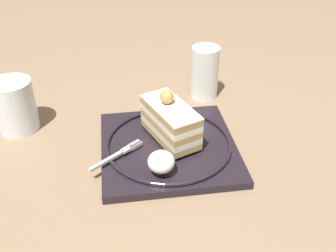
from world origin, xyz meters
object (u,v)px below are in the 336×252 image
object	(u,v)px
dessert_plate	(168,145)
drink_glass_far	(205,75)
fork	(118,154)
drink_glass_near	(15,107)
cake_slice	(170,121)
whipped_cream_dollop	(161,162)

from	to	relation	value
dessert_plate	drink_glass_far	xyz separation A→B (m)	(0.13, 0.16, 0.04)
fork	drink_glass_near	bearing A→B (deg)	133.62
dessert_plate	fork	xyz separation A→B (m)	(-0.09, -0.02, 0.01)
cake_slice	fork	world-z (taller)	cake_slice
fork	dessert_plate	bearing A→B (deg)	9.95
dessert_plate	fork	bearing A→B (deg)	-170.05
dessert_plate	cake_slice	xyz separation A→B (m)	(0.01, 0.01, 0.04)
cake_slice	whipped_cream_dollop	size ratio (longest dim) A/B	3.06
fork	drink_glass_far	distance (m)	0.29
drink_glass_far	drink_glass_near	bearing A→B (deg)	-178.31
cake_slice	whipped_cream_dollop	xyz separation A→B (m)	(-0.04, -0.08, -0.02)
drink_glass_near	whipped_cream_dollop	bearing A→B (deg)	-45.93
cake_slice	fork	size ratio (longest dim) A/B	1.32
cake_slice	fork	xyz separation A→B (m)	(-0.10, -0.03, -0.03)
dessert_plate	whipped_cream_dollop	world-z (taller)	whipped_cream_dollop
dessert_plate	cake_slice	distance (m)	0.05
drink_glass_near	cake_slice	bearing A→B (deg)	-28.48
fork	whipped_cream_dollop	bearing A→B (deg)	-44.69
cake_slice	dessert_plate	bearing A→B (deg)	-125.27
whipped_cream_dollop	fork	size ratio (longest dim) A/B	0.43
whipped_cream_dollop	fork	distance (m)	0.08
cake_slice	whipped_cream_dollop	distance (m)	0.09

